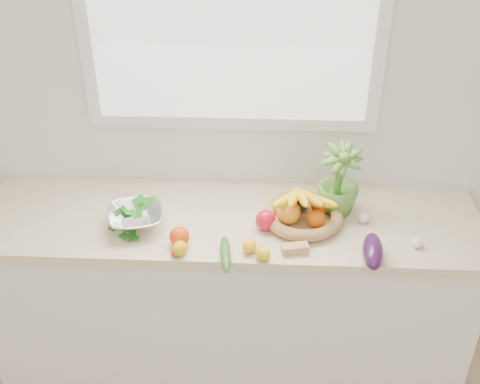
{
  "coord_description": "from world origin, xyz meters",
  "views": [
    {
      "loc": [
        0.15,
        -0.21,
        2.47
      ],
      "look_at": [
        0.05,
        1.93,
        1.05
      ],
      "focal_mm": 45.0,
      "sensor_mm": 36.0,
      "label": 1
    }
  ],
  "objects_px": {
    "potted_herb": "(339,180)",
    "colander_with_spinach": "(135,214)",
    "apple": "(266,220)",
    "fruit_basket": "(302,211)",
    "cucumber": "(225,254)",
    "eggplant": "(373,251)"
  },
  "relations": [
    {
      "from": "apple",
      "to": "fruit_basket",
      "type": "relative_size",
      "value": 0.22
    },
    {
      "from": "colander_with_spinach",
      "to": "cucumber",
      "type": "bearing_deg",
      "value": -26.02
    },
    {
      "from": "eggplant",
      "to": "cucumber",
      "type": "height_order",
      "value": "eggplant"
    },
    {
      "from": "potted_herb",
      "to": "colander_with_spinach",
      "type": "height_order",
      "value": "potted_herb"
    },
    {
      "from": "eggplant",
      "to": "colander_with_spinach",
      "type": "relative_size",
      "value": 0.75
    },
    {
      "from": "eggplant",
      "to": "cucumber",
      "type": "bearing_deg",
      "value": -178.22
    },
    {
      "from": "cucumber",
      "to": "fruit_basket",
      "type": "xyz_separation_m",
      "value": [
        0.32,
        0.27,
        0.03
      ]
    },
    {
      "from": "apple",
      "to": "colander_with_spinach",
      "type": "bearing_deg",
      "value": -179.13
    },
    {
      "from": "fruit_basket",
      "to": "colander_with_spinach",
      "type": "xyz_separation_m",
      "value": [
        -0.72,
        -0.07,
        0.01
      ]
    },
    {
      "from": "cucumber",
      "to": "colander_with_spinach",
      "type": "xyz_separation_m",
      "value": [
        -0.4,
        0.2,
        0.04
      ]
    },
    {
      "from": "cucumber",
      "to": "colander_with_spinach",
      "type": "height_order",
      "value": "colander_with_spinach"
    },
    {
      "from": "apple",
      "to": "fruit_basket",
      "type": "bearing_deg",
      "value": 22.2
    },
    {
      "from": "potted_herb",
      "to": "fruit_basket",
      "type": "distance_m",
      "value": 0.21
    },
    {
      "from": "apple",
      "to": "fruit_basket",
      "type": "height_order",
      "value": "fruit_basket"
    },
    {
      "from": "cucumber",
      "to": "potted_herb",
      "type": "xyz_separation_m",
      "value": [
        0.47,
        0.35,
        0.14
      ]
    },
    {
      "from": "apple",
      "to": "cucumber",
      "type": "relative_size",
      "value": 0.38
    },
    {
      "from": "potted_herb",
      "to": "colander_with_spinach",
      "type": "xyz_separation_m",
      "value": [
        -0.88,
        -0.16,
        -0.1
      ]
    },
    {
      "from": "apple",
      "to": "cucumber",
      "type": "xyz_separation_m",
      "value": [
        -0.16,
        -0.21,
        -0.02
      ]
    },
    {
      "from": "eggplant",
      "to": "fruit_basket",
      "type": "height_order",
      "value": "fruit_basket"
    },
    {
      "from": "eggplant",
      "to": "colander_with_spinach",
      "type": "height_order",
      "value": "colander_with_spinach"
    },
    {
      "from": "eggplant",
      "to": "fruit_basket",
      "type": "bearing_deg",
      "value": 137.37
    },
    {
      "from": "apple",
      "to": "colander_with_spinach",
      "type": "xyz_separation_m",
      "value": [
        -0.56,
        -0.01,
        0.02
      ]
    }
  ]
}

